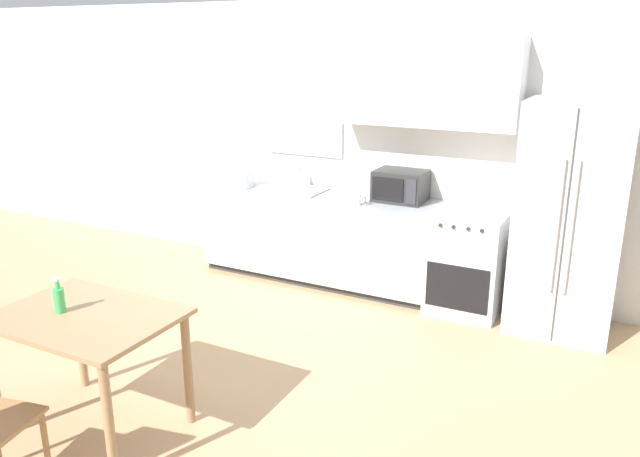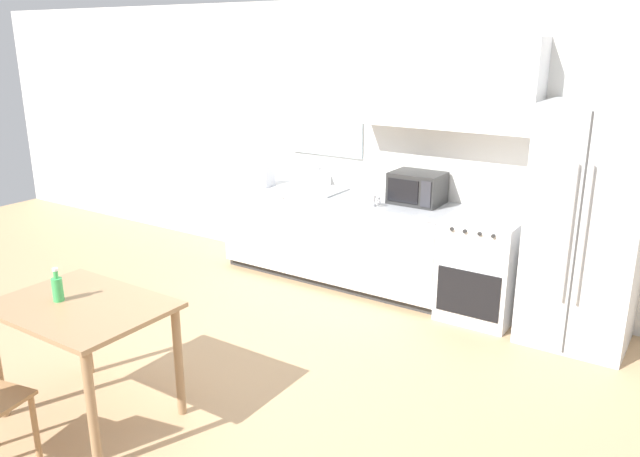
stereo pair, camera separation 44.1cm
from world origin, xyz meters
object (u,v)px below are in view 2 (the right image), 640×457
object	(u,v)px
dining_table	(83,322)
coffee_mug	(371,201)
refrigerator	(587,227)
microwave	(417,188)
oven_range	(482,267)
drink_bottle	(57,288)

from	to	relation	value
dining_table	coffee_mug	bearing A→B (deg)	77.81
refrigerator	coffee_mug	size ratio (longest dim) A/B	14.53
microwave	coffee_mug	bearing A→B (deg)	-132.60
coffee_mug	dining_table	distance (m)	2.72
oven_range	refrigerator	xyz separation A→B (m)	(0.80, -0.02, 0.50)
refrigerator	microwave	distance (m)	1.50
refrigerator	coffee_mug	bearing A→B (deg)	-173.97
oven_range	microwave	distance (m)	0.92
refrigerator	drink_bottle	bearing A→B (deg)	-131.15
refrigerator	drink_bottle	distance (m)	3.82
refrigerator	dining_table	bearing A→B (deg)	-129.76
coffee_mug	drink_bottle	size ratio (longest dim) A/B	0.60
microwave	coffee_mug	xyz separation A→B (m)	(-0.29, -0.32, -0.09)
drink_bottle	refrigerator	bearing A→B (deg)	48.85
refrigerator	dining_table	distance (m)	3.69
microwave	dining_table	world-z (taller)	microwave
oven_range	drink_bottle	distance (m)	3.39
oven_range	refrigerator	distance (m)	0.94
refrigerator	dining_table	world-z (taller)	refrigerator
refrigerator	drink_bottle	xyz separation A→B (m)	(-2.51, -2.87, -0.08)
microwave	drink_bottle	size ratio (longest dim) A/B	2.13
microwave	refrigerator	bearing A→B (deg)	-5.01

